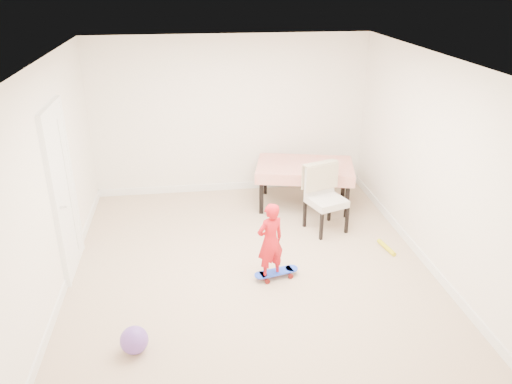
{
  "coord_description": "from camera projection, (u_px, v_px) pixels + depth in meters",
  "views": [
    {
      "loc": [
        -0.68,
        -5.42,
        3.47
      ],
      "look_at": [
        0.1,
        0.2,
        0.95
      ],
      "focal_mm": 35.0,
      "sensor_mm": 36.0,
      "label": 1
    }
  ],
  "objects": [
    {
      "name": "ground",
      "position": [
        250.0,
        266.0,
        6.4
      ],
      "size": [
        5.0,
        5.0,
        0.0
      ],
      "primitive_type": "plane",
      "color": "tan",
      "rests_on": "ground"
    },
    {
      "name": "ceiling",
      "position": [
        249.0,
        62.0,
        5.36
      ],
      "size": [
        4.5,
        5.0,
        0.04
      ],
      "primitive_type": "cube",
      "color": "silver",
      "rests_on": "wall_back"
    },
    {
      "name": "wall_back",
      "position": [
        231.0,
        117.0,
        8.12
      ],
      "size": [
        4.5,
        0.04,
        2.6
      ],
      "primitive_type": "cube",
      "color": "white",
      "rests_on": "ground"
    },
    {
      "name": "wall_front",
      "position": [
        293.0,
        297.0,
        3.63
      ],
      "size": [
        4.5,
        0.04,
        2.6
      ],
      "primitive_type": "cube",
      "color": "white",
      "rests_on": "ground"
    },
    {
      "name": "wall_left",
      "position": [
        53.0,
        182.0,
        5.6
      ],
      "size": [
        0.04,
        5.0,
        2.6
      ],
      "primitive_type": "cube",
      "color": "white",
      "rests_on": "ground"
    },
    {
      "name": "wall_right",
      "position": [
        429.0,
        163.0,
        6.16
      ],
      "size": [
        0.04,
        5.0,
        2.6
      ],
      "primitive_type": "cube",
      "color": "white",
      "rests_on": "ground"
    },
    {
      "name": "door",
      "position": [
        63.0,
        194.0,
        5.98
      ],
      "size": [
        0.11,
        0.94,
        2.11
      ],
      "primitive_type": "cube",
      "color": "white",
      "rests_on": "ground"
    },
    {
      "name": "baseboard_back",
      "position": [
        232.0,
        186.0,
        8.63
      ],
      "size": [
        4.5,
        0.02,
        0.12
      ],
      "primitive_type": "cube",
      "color": "white",
      "rests_on": "ground"
    },
    {
      "name": "baseboard_left",
      "position": [
        69.0,
        276.0,
        6.1
      ],
      "size": [
        0.02,
        5.0,
        0.12
      ],
      "primitive_type": "cube",
      "color": "white",
      "rests_on": "ground"
    },
    {
      "name": "baseboard_right",
      "position": [
        416.0,
        250.0,
        6.66
      ],
      "size": [
        0.02,
        5.0,
        0.12
      ],
      "primitive_type": "cube",
      "color": "white",
      "rests_on": "ground"
    },
    {
      "name": "dining_table",
      "position": [
        304.0,
        185.0,
        7.96
      ],
      "size": [
        1.67,
        1.26,
        0.7
      ],
      "primitive_type": null,
      "rotation": [
        0.0,
        0.0,
        -0.23
      ],
      "color": "red",
      "rests_on": "ground"
    },
    {
      "name": "dining_chair",
      "position": [
        327.0,
        199.0,
        7.11
      ],
      "size": [
        0.71,
        0.76,
        0.98
      ],
      "primitive_type": null,
      "rotation": [
        0.0,
        0.0,
        0.33
      ],
      "color": "white",
      "rests_on": "ground"
    },
    {
      "name": "skateboard",
      "position": [
        276.0,
        274.0,
        6.16
      ],
      "size": [
        0.6,
        0.33,
        0.09
      ],
      "primitive_type": null,
      "rotation": [
        0.0,
        0.0,
        0.23
      ],
      "color": "blue",
      "rests_on": "ground"
    },
    {
      "name": "child",
      "position": [
        270.0,
        244.0,
        5.95
      ],
      "size": [
        0.42,
        0.36,
        0.99
      ],
      "primitive_type": "imported",
      "rotation": [
        0.0,
        0.0,
        3.54
      ],
      "color": "red",
      "rests_on": "ground"
    },
    {
      "name": "balloon",
      "position": [
        134.0,
        340.0,
        4.92
      ],
      "size": [
        0.28,
        0.28,
        0.28
      ],
      "primitive_type": "sphere",
      "color": "#6E47AB",
      "rests_on": "ground"
    },
    {
      "name": "foam_toy",
      "position": [
        386.0,
        247.0,
        6.78
      ],
      "size": [
        0.13,
        0.4,
        0.06
      ],
      "primitive_type": "cylinder",
      "rotation": [
        1.57,
        0.0,
        0.17
      ],
      "color": "yellow",
      "rests_on": "ground"
    }
  ]
}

